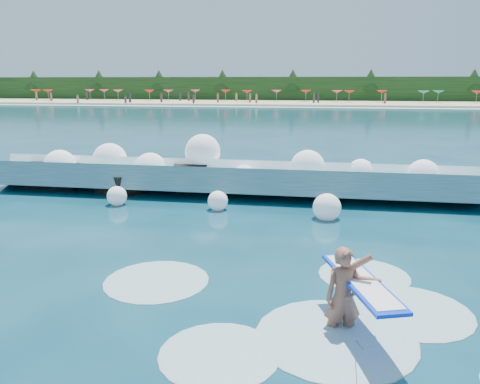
{
  "coord_description": "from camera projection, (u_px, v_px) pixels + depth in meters",
  "views": [
    {
      "loc": [
        3.59,
        -10.21,
        4.14
      ],
      "look_at": [
        1.5,
        2.0,
        1.2
      ],
      "focal_mm": 35.0,
      "sensor_mm": 36.0,
      "label": 1
    }
  ],
  "objects": [
    {
      "name": "breaking_wave",
      "position": [
        226.0,
        178.0,
        17.74
      ],
      "size": [
        18.09,
        2.82,
        1.56
      ],
      "color": "teal",
      "rests_on": "ground"
    },
    {
      "name": "treeline",
      "position": [
        304.0,
        89.0,
        95.15
      ],
      "size": [
        140.0,
        4.0,
        5.0
      ],
      "primitive_type": "cube",
      "color": "black",
      "rests_on": "ground"
    },
    {
      "name": "beachgoers",
      "position": [
        327.0,
        99.0,
        81.5
      ],
      "size": [
        105.06,
        12.96,
        1.94
      ],
      "color": "#3F332D",
      "rests_on": "ground"
    },
    {
      "name": "surf_foam",
      "position": [
        316.0,
        316.0,
        8.47
      ],
      "size": [
        8.49,
        5.52,
        0.14
      ],
      "color": "silver",
      "rests_on": "ground"
    },
    {
      "name": "beach_umbrellas",
      "position": [
        303.0,
        92.0,
        87.65
      ],
      "size": [
        111.22,
        6.95,
        0.5
      ],
      "color": "red",
      "rests_on": "ground"
    },
    {
      "name": "wave_spray",
      "position": [
        206.0,
        167.0,
        17.66
      ],
      "size": [
        14.9,
        4.52,
        2.24
      ],
      "color": "white",
      "rests_on": "ground"
    },
    {
      "name": "wet_band",
      "position": [
        299.0,
        107.0,
        75.58
      ],
      "size": [
        140.0,
        5.0,
        0.08
      ],
      "primitive_type": "cube",
      "color": "silver",
      "rests_on": "ground"
    },
    {
      "name": "surfer_with_board",
      "position": [
        347.0,
        294.0,
        7.86
      ],
      "size": [
        1.29,
        2.94,
        1.77
      ],
      "color": "#925644",
      "rests_on": "ground"
    },
    {
      "name": "ground",
      "position": [
        165.0,
        256.0,
        11.34
      ],
      "size": [
        200.0,
        200.0,
        0.0
      ],
      "primitive_type": "plane",
      "color": "#083141",
      "rests_on": "ground"
    },
    {
      "name": "rock_cluster",
      "position": [
        119.0,
        178.0,
        18.62
      ],
      "size": [
        7.87,
        3.14,
        1.23
      ],
      "color": "black",
      "rests_on": "ground"
    },
    {
      "name": "beach",
      "position": [
        301.0,
        103.0,
        86.09
      ],
      "size": [
        140.0,
        20.0,
        0.4
      ],
      "primitive_type": "cube",
      "color": "tan",
      "rests_on": "ground"
    }
  ]
}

